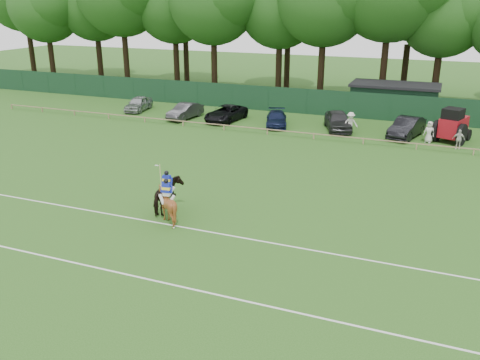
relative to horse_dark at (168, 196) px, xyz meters
The scene contains 21 objects.
ground 2.84m from the horse_dark, ahead, with size 160.00×160.00×0.00m, color #1E4C14.
horse_dark is the anchor object (origin of this frame).
horse_chestnut 1.24m from the horse_dark, 61.58° to the right, with size 1.46×1.65×1.82m, color brown.
sedan_silver 26.80m from the horse_dark, 125.75° to the left, with size 1.71×4.25×1.45m, color #9B9FA0.
sedan_grey 22.43m from the horse_dark, 115.23° to the left, with size 1.53×4.39×1.45m, color #2C2C2E.
suv_black 21.65m from the horse_dark, 104.97° to the left, with size 2.36×5.12×1.42m, color black.
sedan_navy 20.75m from the horse_dark, 91.62° to the left, with size 1.80×4.42×1.28m, color #111936.
hatch_grey 21.89m from the horse_dark, 77.26° to the left, with size 1.95×4.85×1.65m, color #2C2B2E.
estate_black 23.57m from the horse_dark, 63.32° to the left, with size 1.72×4.94×1.63m, color black.
spectator_left 21.05m from the horse_dark, 73.11° to the left, with size 1.23×0.71×1.91m, color silver.
spectator_mid 23.82m from the horse_dark, 52.32° to the left, with size 0.90×0.37×1.53m, color beige.
spectator_right 23.47m from the horse_dark, 58.16° to the left, with size 0.84×0.55×1.72m, color silver.
rider_dark 0.79m from the horse_dark, 88.00° to the right, with size 0.94×0.38×1.41m.
rider_chestnut 1.47m from the horse_dark, 61.88° to the right, with size 0.96×0.54×2.05m.
polo_ball 2.34m from the horse_dark, 53.67° to the right, with size 0.09×0.09×0.09m, color silver.
pitch_lines 4.84m from the horse_dark, 56.10° to the right, with size 60.00×5.10×0.01m.
pitch_rail 17.76m from the horse_dark, 81.42° to the left, with size 62.10×0.10×0.50m.
perimeter_fence 26.69m from the horse_dark, 84.30° to the left, with size 92.08×0.08×2.50m.
utility_shed 30.80m from the horse_dark, 73.69° to the left, with size 8.40×4.40×3.04m.
tree_row 34.88m from the horse_dark, 82.34° to the left, with size 96.00×12.00×21.00m, color #26561C, non-canonical shape.
tractor 25.18m from the horse_dark, 56.07° to the left, with size 3.14×3.80×2.75m.
Camera 1 is at (10.30, -21.54, 10.94)m, focal length 38.00 mm.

